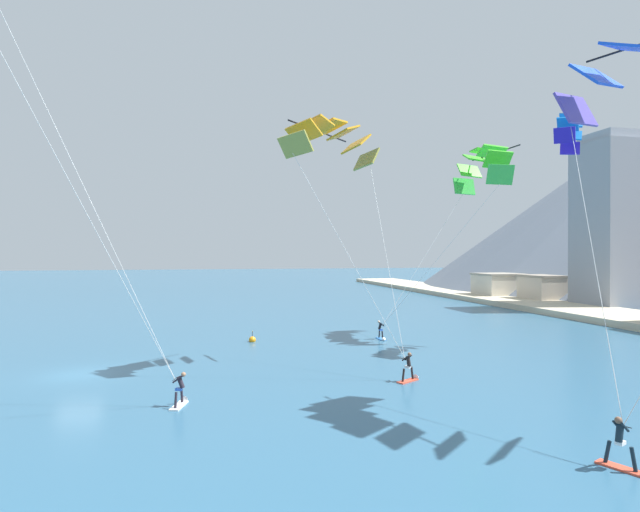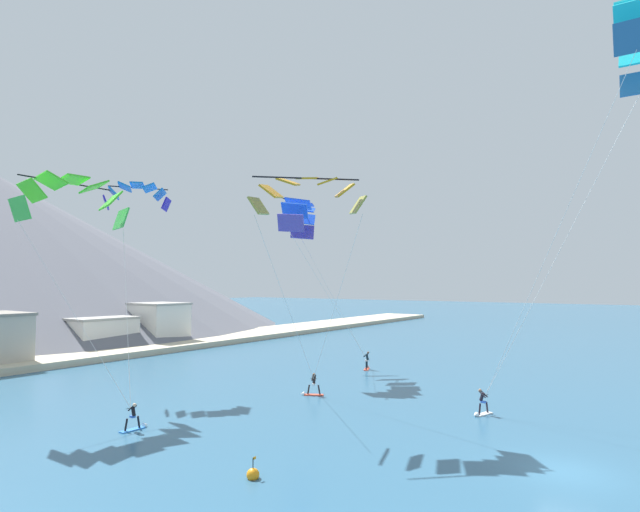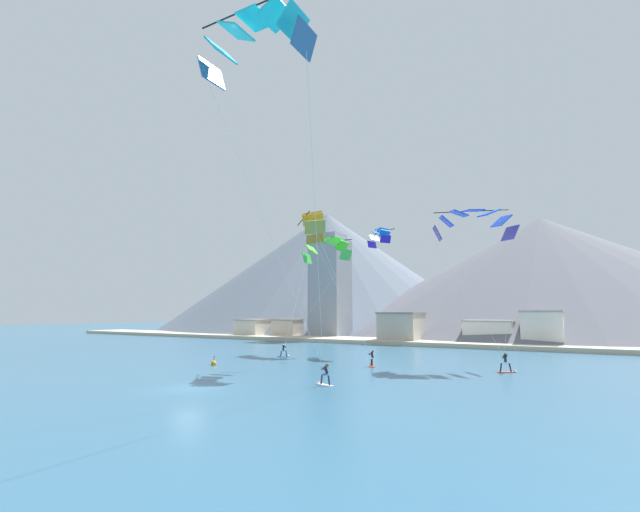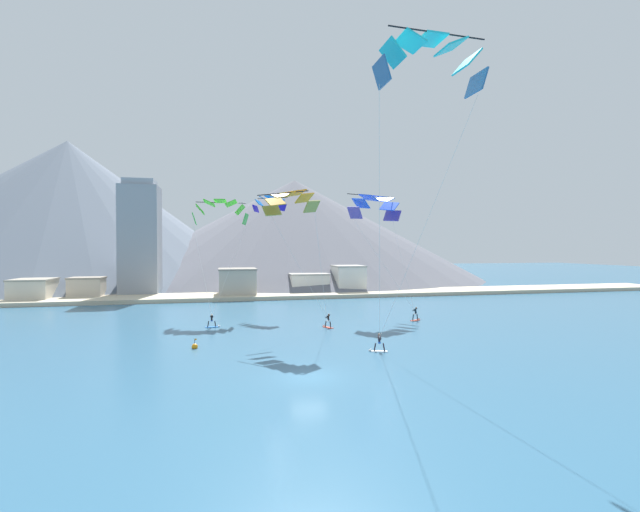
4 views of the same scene
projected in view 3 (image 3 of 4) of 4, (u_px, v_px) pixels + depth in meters
The scene contains 20 objects.
ground_plane at pixel (190, 388), 30.09m from camera, with size 400.00×400.00×0.00m, color #2D5B7A.
kitesurfer_near_lead at pixel (372, 361), 42.66m from camera, with size 1.21×1.71×1.71m.
kitesurfer_near_trail at pixel (508, 366), 38.19m from camera, with size 1.75×1.06×1.82m.
kitesurfer_mid_center at pixel (285, 353), 51.85m from camera, with size 1.75×0.55×1.63m.
kitesurfer_far_left at pixel (323, 379), 31.46m from camera, with size 1.78×0.90×1.68m.
parafoil_kite_near_lead at pixel (313, 225), 44.24m from camera, with size 8.06×7.27×14.16m.
parafoil_kite_near_trail at pixel (474, 221), 46.82m from camera, with size 8.83×8.95×15.32m.
parafoil_kite_mid_center at pixel (327, 248), 60.81m from camera, with size 7.63×9.92×14.68m.
parafoil_kite_far_left at pixel (255, 37), 26.48m from camera, with size 7.81×9.91×22.28m.
parafoil_kite_distant_high_outer at pixel (380, 236), 59.76m from camera, with size 5.02×4.69×2.38m.
race_marker_buoy at pixel (214, 363), 43.75m from camera, with size 0.56×0.56×1.02m.
shoreline_strip at pixel (419, 342), 72.76m from camera, with size 180.00×10.00×0.70m, color beige.
shore_building_harbour_front at pixel (489, 333), 70.79m from camera, with size 7.91×5.03×4.15m.
shore_building_promenade_mid at pixel (402, 328), 75.86m from camera, with size 6.94×7.19×5.45m.
shore_building_quay_east at pixel (254, 328), 93.89m from camera, with size 6.21×6.51×4.01m.
shore_building_quay_west at pixel (288, 329), 91.26m from camera, with size 5.72×4.31×4.05m.
shore_building_old_town at pixel (543, 329), 66.23m from camera, with size 5.97×6.81×5.71m.
highrise_tower at pixel (330, 287), 91.34m from camera, with size 7.00×7.00×22.26m.
mountain_peak_west_ridge at pixel (543, 275), 112.84m from camera, with size 114.41×114.41×30.83m.
mountain_peak_central_summit at pixel (327, 271), 144.35m from camera, with size 107.25×107.25×39.19m.
Camera 3 is at (23.94, -21.83, 5.22)m, focal length 24.00 mm.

